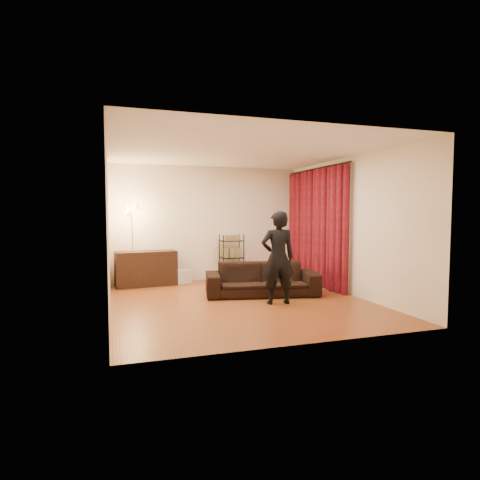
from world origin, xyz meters
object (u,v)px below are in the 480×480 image
object	(u,v)px
wire_shelf	(231,258)
floor_lamp	(132,246)
sofa	(262,279)
media_cabinet	(146,268)
person	(278,258)
storage_boxes	(181,277)

from	to	relation	value
wire_shelf	floor_lamp	world-z (taller)	floor_lamp
sofa	wire_shelf	xyz separation A→B (m)	(-0.09, 1.77, 0.23)
sofa	floor_lamp	bearing A→B (deg)	156.75
media_cabinet	floor_lamp	bearing A→B (deg)	-165.90
person	storage_boxes	distance (m)	2.94
sofa	storage_boxes	distance (m)	2.20
person	storage_boxes	xyz separation A→B (m)	(-1.29, 2.55, -0.67)
storage_boxes	wire_shelf	distance (m)	1.26
sofa	wire_shelf	distance (m)	1.79
sofa	media_cabinet	xyz separation A→B (m)	(-2.07, 1.73, 0.07)
sofa	person	size ratio (longest dim) A/B	1.32
sofa	person	xyz separation A→B (m)	(0.00, -0.77, 0.51)
storage_boxes	floor_lamp	bearing A→B (deg)	-172.14
sofa	storage_boxes	xyz separation A→B (m)	(-1.29, 1.78, -0.16)
sofa	person	distance (m)	0.93
sofa	floor_lamp	world-z (taller)	floor_lamp
storage_boxes	floor_lamp	xyz separation A→B (m)	(-1.07, -0.15, 0.74)
sofa	wire_shelf	size ratio (longest dim) A/B	1.98
wire_shelf	storage_boxes	bearing A→B (deg)	-176.11
storage_boxes	wire_shelf	xyz separation A→B (m)	(1.20, -0.01, 0.39)
sofa	person	bearing A→B (deg)	-78.33
person	media_cabinet	bearing A→B (deg)	-43.38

